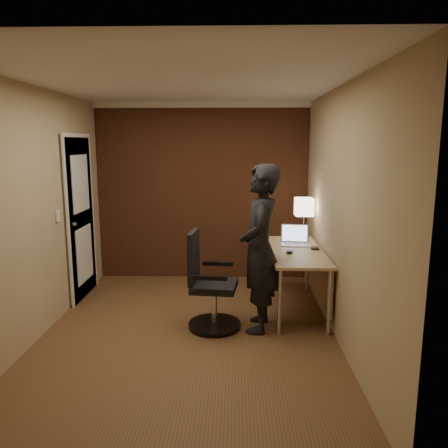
{
  "coord_description": "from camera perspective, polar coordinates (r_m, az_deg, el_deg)",
  "views": [
    {
      "loc": [
        0.48,
        -4.24,
        1.94
      ],
      "look_at": [
        0.35,
        0.55,
        1.05
      ],
      "focal_mm": 35.0,
      "sensor_mm": 36.0,
      "label": 1
    }
  ],
  "objects": [
    {
      "name": "person",
      "position": [
        4.51,
        4.69,
        -3.24
      ],
      "size": [
        0.48,
        0.67,
        1.74
      ],
      "primitive_type": "imported",
      "rotation": [
        0.0,
        0.0,
        -1.68
      ],
      "color": "black",
      "rests_on": "ground"
    },
    {
      "name": "wallet",
      "position": [
        5.17,
        11.78,
        -3.12
      ],
      "size": [
        0.1,
        0.11,
        0.02
      ],
      "primitive_type": "cube",
      "rotation": [
        0.0,
        0.0,
        -0.05
      ],
      "color": "black",
      "rests_on": "desk"
    },
    {
      "name": "office_chair",
      "position": [
        4.64,
        -2.07,
        -8.2
      ],
      "size": [
        0.56,
        0.6,
        1.02
      ],
      "color": "black",
      "rests_on": "ground"
    },
    {
      "name": "laptop",
      "position": [
        5.38,
        9.2,
        -1.93
      ],
      "size": [
        0.35,
        0.29,
        0.23
      ],
      "color": "silver",
      "rests_on": "desk"
    },
    {
      "name": "desk",
      "position": [
        5.15,
        10.17,
        -4.72
      ],
      "size": [
        0.6,
        1.5,
        0.73
      ],
      "color": "tan",
      "rests_on": "ground"
    },
    {
      "name": "desk_lamp",
      "position": [
        5.56,
        10.41,
        2.15
      ],
      "size": [
        0.22,
        0.22,
        0.54
      ],
      "color": "silver",
      "rests_on": "desk"
    },
    {
      "name": "mouse",
      "position": [
        4.94,
        8.55,
        -3.6
      ],
      "size": [
        0.09,
        0.11,
        0.03
      ],
      "primitive_type": "cube",
      "rotation": [
        0.0,
        0.0,
        -0.32
      ],
      "color": "black",
      "rests_on": "desk"
    },
    {
      "name": "room",
      "position": [
        5.86,
        -5.85,
        4.86
      ],
      "size": [
        4.0,
        4.0,
        4.0
      ],
      "color": "brown",
      "rests_on": "ground"
    }
  ]
}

